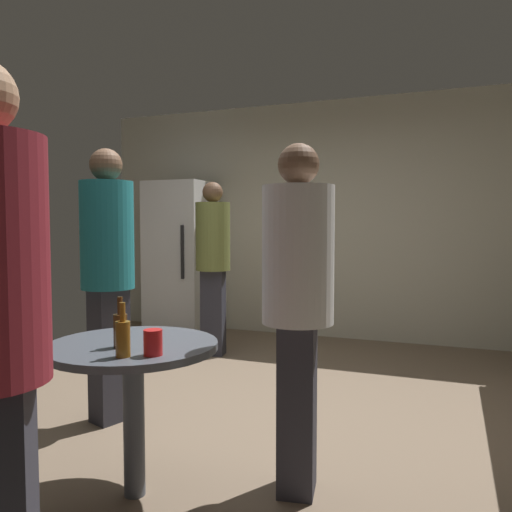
{
  "coord_description": "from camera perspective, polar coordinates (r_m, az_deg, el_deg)",
  "views": [
    {
      "loc": [
        1.47,
        -3.11,
        1.29
      ],
      "look_at": [
        0.14,
        0.32,
        1.06
      ],
      "focal_mm": 35.59,
      "sensor_mm": 36.0,
      "label": 1
    }
  ],
  "objects": [
    {
      "name": "wall_back",
      "position": [
        5.92,
        6.81,
        4.04
      ],
      "size": [
        5.32,
        0.06,
        2.7
      ],
      "primitive_type": "cube",
      "color": "beige",
      "rests_on": "ground_plane"
    },
    {
      "name": "foreground_table",
      "position": [
        2.51,
        -13.65,
        -11.8
      ],
      "size": [
        0.8,
        0.8,
        0.73
      ],
      "color": "#4C515B",
      "rests_on": "ground_plane"
    },
    {
      "name": "beer_bottle_brown",
      "position": [
        2.4,
        -15.0,
        -7.92
      ],
      "size": [
        0.06,
        0.06,
        0.23
      ],
      "color": "#593314",
      "rests_on": "foreground_table"
    },
    {
      "name": "ground_plane",
      "position": [
        3.69,
        -4.07,
        -17.81
      ],
      "size": [
        5.2,
        5.2,
        0.1
      ],
      "primitive_type": "cube",
      "color": "#7A6651"
    },
    {
      "name": "beer_bottle_amber",
      "position": [
        2.22,
        -14.74,
        -8.82
      ],
      "size": [
        0.06,
        0.06,
        0.23
      ],
      "color": "#8C5919",
      "rests_on": "foreground_table"
    },
    {
      "name": "refrigerator",
      "position": [
        6.11,
        -8.41,
        -0.21
      ],
      "size": [
        0.7,
        0.68,
        1.8
      ],
      "color": "white",
      "rests_on": "ground_plane"
    },
    {
      "name": "person_in_olive_shirt",
      "position": [
        5.02,
        -4.86,
        0.21
      ],
      "size": [
        0.39,
        0.39,
        1.71
      ],
      "rotation": [
        0.0,
        0.0,
        -1.4
      ],
      "color": "#2D2D38",
      "rests_on": "ground_plane"
    },
    {
      "name": "person_in_white_shirt",
      "position": [
        2.41,
        4.73,
        -3.94
      ],
      "size": [
        0.39,
        0.39,
        1.67
      ],
      "rotation": [
        0.0,
        0.0,
        -2.98
      ],
      "color": "#2D2D38",
      "rests_on": "ground_plane"
    },
    {
      "name": "plastic_cup_red",
      "position": [
        2.23,
        -11.5,
        -9.5
      ],
      "size": [
        0.08,
        0.08,
        0.11
      ],
      "primitive_type": "cylinder",
      "color": "red",
      "rests_on": "foreground_table"
    },
    {
      "name": "person_in_teal_shirt",
      "position": [
        3.42,
        -16.33,
        -0.72
      ],
      "size": [
        0.43,
        0.43,
        1.78
      ],
      "rotation": [
        0.0,
        0.0,
        -0.32
      ],
      "color": "#2D2D38",
      "rests_on": "ground_plane"
    }
  ]
}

